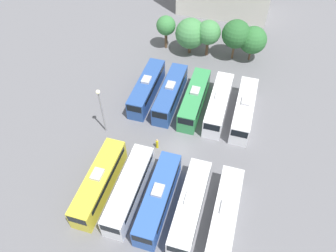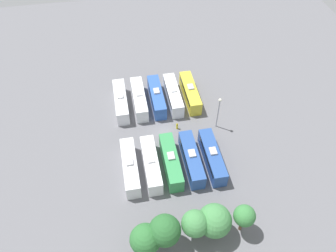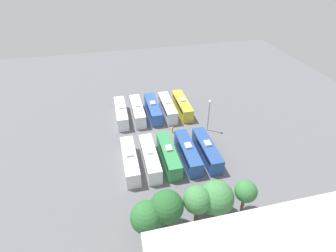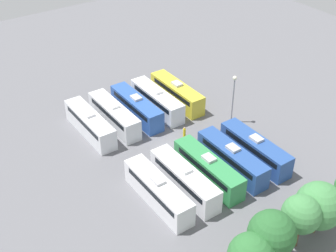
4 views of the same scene
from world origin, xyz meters
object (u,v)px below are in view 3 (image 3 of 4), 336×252
tree_4 (147,217)px  bus_2 (153,109)px  bus_6 (188,152)px  bus_5 (207,150)px  bus_0 (182,105)px  light_pole (209,110)px  bus_3 (138,111)px  bus_7 (169,155)px  tree_0 (246,192)px  worker_person (172,130)px  bus_1 (167,107)px  bus_4 (121,113)px  tree_3 (167,207)px  bus_8 (150,158)px  bus_9 (130,160)px  tree_2 (197,200)px  tree_1 (216,198)px

tree_4 → bus_2: bearing=-102.1°
bus_6 → tree_4: (10.15, 13.98, 2.19)m
bus_5 → bus_0: bearing=-90.0°
light_pole → tree_4: bearing=52.1°
bus_2 → bus_3: bearing=-0.4°
bus_7 → tree_0: size_ratio=1.80×
bus_3 → worker_person: bus_3 is taller
tree_4 → worker_person: bearing=-112.2°
bus_0 → bus_1: same height
bus_4 → tree_3: tree_3 is taller
bus_6 → bus_8: same height
bus_5 → worker_person: size_ratio=6.75×
worker_person → bus_8: bearing=53.7°
bus_5 → tree_4: size_ratio=1.77×
bus_6 → bus_9: (10.94, -0.26, 0.00)m
bus_3 → bus_2: bearing=179.6°
bus_9 → tree_2: (-8.15, 13.51, 2.74)m
bus_1 → worker_person: bus_1 is taller
bus_9 → tree_3: size_ratio=1.54×
tree_4 → tree_0: bearing=-177.7°
bus_4 → tree_2: 31.58m
bus_2 → tree_3: 31.08m
tree_0 → tree_2: size_ratio=0.93×
bus_0 → bus_3: (10.98, -0.06, 0.00)m
bus_3 → bus_7: bearing=101.7°
bus_6 → tree_1: bearing=91.1°
bus_8 → bus_6: bearing=178.9°
tree_2 → bus_4: bearing=-74.8°
worker_person → tree_2: size_ratio=0.25×
bus_4 → worker_person: 13.13m
tree_2 → tree_4: tree_2 is taller
bus_9 → bus_4: bearing=-89.6°
bus_0 → bus_6: (3.77, 17.07, 0.00)m
bus_0 → tree_1: bearing=83.4°
bus_2 → tree_1: size_ratio=1.71×
bus_6 → bus_5: bearing=177.0°
bus_2 → bus_5: (-7.26, 17.31, 0.00)m
bus_9 → tree_1: bearing=130.0°
bus_1 → bus_3: bearing=-1.1°
bus_1 → tree_0: size_ratio=1.80×
bus_1 → tree_3: (7.33, 30.58, 3.04)m
bus_3 → tree_1: size_ratio=1.71×
tree_1 → worker_person: bearing=-87.4°
bus_1 → tree_3: size_ratio=1.54×
bus_3 → bus_7: (-3.51, 17.00, 0.00)m
worker_person → tree_4: (9.41, 23.00, 3.15)m
tree_2 → bus_1: bearing=-95.4°
bus_1 → bus_3: same height
bus_0 → bus_8: bearing=56.9°
bus_9 → tree_3: 14.64m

